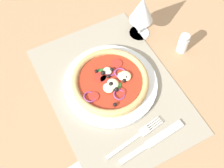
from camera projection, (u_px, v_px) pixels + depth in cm
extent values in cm
cube|color=#9E7A56|center=(113.00, 92.00, 87.26)|extent=(190.00, 140.00, 2.40)
cube|color=gray|center=(113.00, 89.00, 86.06)|extent=(49.31, 34.87, 0.40)
cylinder|color=white|center=(110.00, 84.00, 86.08)|extent=(27.16, 27.16, 1.16)
cylinder|color=tan|center=(110.00, 82.00, 85.15)|extent=(21.95, 21.95, 1.00)
torus|color=tan|center=(110.00, 80.00, 84.41)|extent=(22.00, 22.00, 1.80)
cylinder|color=#A82D19|center=(110.00, 81.00, 84.59)|extent=(18.00, 18.00, 0.30)
ellipsoid|color=beige|center=(108.00, 88.00, 82.69)|extent=(3.32, 2.99, 1.00)
ellipsoid|color=beige|center=(122.00, 76.00, 84.69)|extent=(2.93, 2.63, 0.88)
ellipsoid|color=beige|center=(113.00, 82.00, 83.52)|extent=(3.57, 3.21, 1.07)
ellipsoid|color=beige|center=(108.00, 71.00, 85.68)|extent=(2.64, 2.38, 0.79)
ellipsoid|color=beige|center=(125.00, 76.00, 84.64)|extent=(3.53, 3.18, 1.06)
sphere|color=black|center=(111.00, 83.00, 83.17)|extent=(1.38, 1.38, 1.38)
sphere|color=black|center=(124.00, 81.00, 83.79)|extent=(1.14, 1.14, 1.14)
sphere|color=black|center=(108.00, 76.00, 84.54)|extent=(1.05, 1.05, 1.05)
sphere|color=black|center=(103.00, 73.00, 85.00)|extent=(1.31, 1.31, 1.31)
sphere|color=black|center=(115.00, 105.00, 80.00)|extent=(1.07, 1.07, 1.07)
sphere|color=black|center=(116.00, 90.00, 82.21)|extent=(1.30, 1.30, 1.30)
sphere|color=black|center=(112.00, 70.00, 85.70)|extent=(1.08, 1.08, 1.08)
sphere|color=black|center=(96.00, 71.00, 85.48)|extent=(1.02, 1.02, 1.02)
sphere|color=black|center=(127.00, 79.00, 84.10)|extent=(1.09, 1.09, 1.09)
torus|color=#8E3D75|center=(111.00, 72.00, 85.63)|extent=(2.88, 2.91, 0.88)
torus|color=#8E3D75|center=(120.00, 94.00, 81.95)|extent=(3.42, 3.38, 1.20)
torus|color=#8E3D75|center=(90.00, 97.00, 81.54)|extent=(3.65, 3.64, 1.24)
torus|color=#8E3D75|center=(120.00, 73.00, 85.47)|extent=(3.41, 3.41, 0.55)
cylinder|color=#A3281E|center=(105.00, 79.00, 84.50)|extent=(2.59, 2.59, 0.30)
cylinder|color=#A3281E|center=(94.00, 97.00, 81.68)|extent=(2.90, 2.90, 0.30)
cylinder|color=#A3281E|center=(121.00, 92.00, 82.40)|extent=(2.71, 2.71, 0.30)
cylinder|color=#A3281E|center=(117.00, 64.00, 87.23)|extent=(3.16, 3.16, 0.30)
cylinder|color=#A3281E|center=(100.00, 77.00, 84.90)|extent=(3.36, 3.36, 0.30)
ellipsoid|color=#2D6B28|center=(119.00, 87.00, 83.22)|extent=(2.91, 3.02, 0.30)
ellipsoid|color=#2D6B28|center=(102.00, 70.00, 85.95)|extent=(2.50, 3.13, 0.30)
cube|color=silver|center=(124.00, 146.00, 77.08)|extent=(2.50, 11.17, 0.44)
cube|color=silver|center=(144.00, 131.00, 79.13)|extent=(2.54, 2.81, 0.44)
cube|color=silver|center=(156.00, 127.00, 79.78)|extent=(0.94, 4.32, 0.44)
cube|color=silver|center=(155.00, 125.00, 80.03)|extent=(0.94, 4.32, 0.44)
cube|color=silver|center=(154.00, 123.00, 80.28)|extent=(0.94, 4.32, 0.44)
cube|color=silver|center=(152.00, 121.00, 80.52)|extent=(0.94, 4.32, 0.44)
cube|color=silver|center=(134.00, 154.00, 75.88)|extent=(2.05, 8.48, 0.62)
cube|color=silver|center=(165.00, 134.00, 78.72)|extent=(3.03, 11.73, 0.44)
cylinder|color=silver|center=(139.00, 33.00, 96.81)|extent=(6.40, 6.40, 0.40)
cylinder|color=silver|center=(140.00, 26.00, 94.06)|extent=(0.80, 0.80, 6.00)
cone|color=silver|center=(142.00, 9.00, 87.82)|extent=(7.20, 7.20, 8.50)
cone|color=#4C993D|center=(142.00, 10.00, 87.94)|extent=(6.33, 6.33, 7.41)
cylinder|color=silver|center=(183.00, 44.00, 91.18)|extent=(3.20, 3.20, 5.50)
cylinder|color=#ADADB2|center=(185.00, 37.00, 88.30)|extent=(2.88, 2.88, 1.20)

